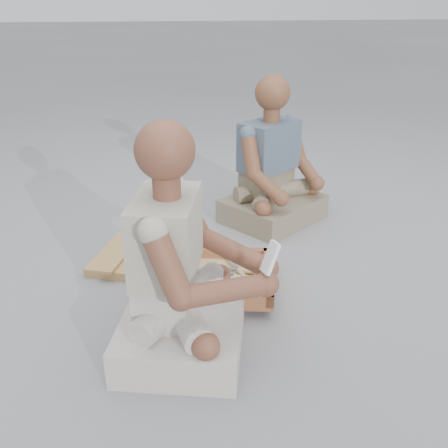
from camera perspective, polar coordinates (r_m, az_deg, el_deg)
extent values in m
plane|color=gray|center=(2.25, 2.33, -7.94)|extent=(60.00, 60.00, 0.00)
cube|color=olive|center=(2.51, -7.00, -3.98)|extent=(0.75, 0.63, 0.04)
cube|color=brown|center=(2.24, -1.51, -6.54)|extent=(0.62, 0.54, 0.02)
cube|color=brown|center=(2.40, -1.18, -3.37)|extent=(0.54, 0.14, 0.05)
cube|color=brown|center=(2.06, -1.92, -8.56)|extent=(0.54, 0.14, 0.05)
cube|color=brown|center=(2.22, 5.07, -5.90)|extent=(0.12, 0.43, 0.05)
cube|color=brown|center=(2.26, -8.01, -5.56)|extent=(0.12, 0.43, 0.05)
cube|color=tan|center=(2.24, -1.51, -6.28)|extent=(0.54, 0.46, 0.01)
cube|color=silver|center=(2.19, 0.65, -6.37)|extent=(0.10, 0.13, 0.00)
cylinder|color=tan|center=(2.13, 2.88, -7.38)|extent=(0.06, 0.07, 0.02)
cube|color=silver|center=(2.28, -0.36, -5.34)|extent=(0.11, 0.12, 0.00)
cylinder|color=tan|center=(2.22, 1.89, -6.20)|extent=(0.06, 0.07, 0.02)
cube|color=silver|center=(2.15, -1.55, -7.45)|extent=(0.15, 0.02, 0.00)
cylinder|color=tan|center=(2.16, 1.38, -7.28)|extent=(0.07, 0.03, 0.02)
cube|color=silver|center=(2.18, 1.23, -6.85)|extent=(0.09, 0.13, 0.00)
cylinder|color=tan|center=(2.11, 3.29, -7.98)|extent=(0.06, 0.07, 0.02)
cube|color=silver|center=(2.29, -4.60, -5.11)|extent=(0.09, 0.14, 0.00)
cylinder|color=tan|center=(2.38, -3.45, -3.90)|extent=(0.05, 0.07, 0.02)
cube|color=silver|center=(2.25, 1.17, -5.58)|extent=(0.15, 0.05, 0.00)
cylinder|color=tan|center=(2.29, 3.70, -5.03)|extent=(0.07, 0.04, 0.02)
cube|color=silver|center=(2.29, -4.16, -4.97)|extent=(0.15, 0.04, 0.00)
cylinder|color=tan|center=(2.28, -1.40, -5.02)|extent=(0.07, 0.03, 0.02)
cube|color=silver|center=(2.32, 0.93, -4.42)|extent=(0.05, 0.15, 0.00)
cylinder|color=tan|center=(2.23, 2.02, -5.68)|extent=(0.04, 0.07, 0.02)
cube|color=silver|center=(2.27, -3.57, -5.54)|extent=(0.15, 0.06, 0.00)
cylinder|color=tan|center=(2.31, -1.06, -4.93)|extent=(0.07, 0.04, 0.02)
cube|color=silver|center=(2.16, -3.28, -6.97)|extent=(0.09, 0.14, 0.00)
cylinder|color=tan|center=(2.08, -1.48, -8.20)|extent=(0.05, 0.07, 0.02)
cube|color=silver|center=(2.29, 0.10, -4.96)|extent=(0.14, 0.08, 0.00)
cylinder|color=tan|center=(2.26, 2.75, -5.39)|extent=(0.07, 0.05, 0.02)
cube|color=silver|center=(2.24, -3.12, -6.06)|extent=(0.15, 0.01, 0.00)
cylinder|color=tan|center=(2.25, -0.32, -5.84)|extent=(0.07, 0.02, 0.02)
cube|color=tan|center=(2.60, -4.14, -3.24)|extent=(0.02, 0.02, 0.00)
cube|color=tan|center=(2.20, -2.45, -8.73)|extent=(0.02, 0.02, 0.00)
cube|color=tan|center=(2.21, 2.29, -8.53)|extent=(0.02, 0.02, 0.00)
cube|color=tan|center=(2.61, 4.05, -3.15)|extent=(0.02, 0.02, 0.00)
cube|color=tan|center=(2.33, 6.15, -6.83)|extent=(0.02, 0.02, 0.00)
cube|color=tan|center=(2.07, -0.67, -11.17)|extent=(0.02, 0.02, 0.00)
cube|color=tan|center=(2.63, 4.19, -2.86)|extent=(0.02, 0.02, 0.00)
cube|color=tan|center=(2.11, -8.19, -10.54)|extent=(0.02, 0.02, 0.00)
cube|color=tan|center=(2.31, 4.28, -7.08)|extent=(0.02, 0.02, 0.00)
cube|color=tan|center=(2.52, 4.79, -4.15)|extent=(0.02, 0.02, 0.00)
cube|color=tan|center=(2.26, 4.29, -7.90)|extent=(0.02, 0.02, 0.00)
cube|color=beige|center=(1.93, -4.64, -11.73)|extent=(0.56, 0.64, 0.14)
cube|color=beige|center=(1.85, -6.56, -7.67)|extent=(0.26, 0.34, 0.17)
cube|color=#ABA697|center=(1.74, -6.60, -1.31)|extent=(0.29, 0.38, 0.28)
sphere|color=brown|center=(1.63, -6.78, 8.36)|extent=(0.20, 0.20, 0.20)
sphere|color=brown|center=(1.82, 4.91, -5.01)|extent=(0.09, 0.09, 0.09)
sphere|color=brown|center=(1.72, 4.86, -6.86)|extent=(0.09, 0.09, 0.09)
cube|color=gray|center=(2.97, 5.60, 1.77)|extent=(0.68, 0.66, 0.14)
cube|color=gray|center=(2.95, 4.88, 4.80)|extent=(0.35, 0.32, 0.17)
cube|color=#4E596B|center=(2.87, 5.18, 8.92)|extent=(0.39, 0.36, 0.28)
sphere|color=brown|center=(2.80, 5.56, 14.70)|extent=(0.19, 0.19, 0.19)
sphere|color=brown|center=(2.94, 10.59, 4.59)|extent=(0.09, 0.09, 0.09)
sphere|color=brown|center=(2.68, 6.56, 2.92)|extent=(0.09, 0.09, 0.09)
cube|color=white|center=(1.67, 5.32, -3.85)|extent=(0.06, 0.06, 0.11)
cube|color=black|center=(1.67, 5.33, -3.54)|extent=(0.03, 0.04, 0.04)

